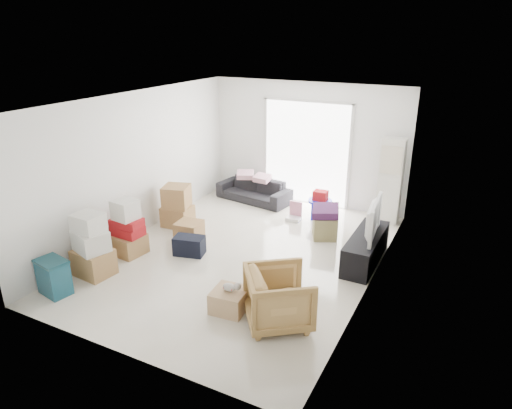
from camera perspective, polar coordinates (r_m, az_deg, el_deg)
The scene contains 21 objects.
room_shell at distance 7.61m, azimuth -1.81°, elevation 2.85°, with size 4.98×6.48×3.18m.
sliding_door at distance 10.25m, azimuth 6.27°, elevation 6.92°, with size 2.10×0.04×2.33m.
ac_tower at distance 9.55m, azimuth 16.45°, elevation 2.80°, with size 0.45×0.30×1.75m, color beige.
tv_console at distance 7.98m, azimuth 13.54°, elevation -5.37°, with size 0.45×1.51×0.50m, color black.
television at distance 7.85m, azimuth 13.73°, elevation -3.26°, with size 1.07×0.61×0.14m, color black.
sofa at distance 10.50m, azimuth -0.27°, elevation 2.24°, with size 1.74×0.51×0.68m, color #222226.
pillow_left at distance 10.48m, azimuth -1.35°, elevation 4.51°, with size 0.39×0.31×0.12m, color #DEA2B8.
pillow_right at distance 10.23m, azimuth 0.78°, elevation 4.10°, with size 0.36×0.29×0.12m, color #DEA2B8.
armchair at distance 6.18m, azimuth 2.89°, elevation -11.26°, with size 0.83×0.78×0.86m, color tan.
storage_bins at distance 7.51m, azimuth -23.97°, elevation -8.26°, with size 0.53×0.42×0.56m.
box_stack_a at distance 7.75m, azimuth -19.84°, elevation -5.13°, with size 0.64×0.58×1.06m.
box_stack_b at distance 8.28m, azimuth -15.76°, elevation -3.20°, with size 0.56×0.55×1.01m.
box_stack_c at distance 9.25m, azimuth -9.83°, elevation -0.25°, with size 0.61×0.61×0.84m.
loose_box at distance 8.66m, azimuth -8.34°, elevation -3.31°, with size 0.44×0.44×0.37m, color #A4724A.
duffel_bag at distance 8.14m, azimuth -8.34°, elevation -5.10°, with size 0.52×0.31×0.33m, color black.
ottoman at distance 8.76m, azimuth 8.59°, elevation -2.81°, with size 0.44×0.44×0.44m, color olive.
blanket at distance 8.65m, azimuth 8.69°, elevation -1.06°, with size 0.48×0.48×0.14m, color #4C1E4B.
kids_table at distance 9.50m, azimuth 8.04°, elevation 0.66°, with size 0.50×0.50×0.63m.
toy_walker at distance 9.54m, azimuth 4.82°, elevation -1.30°, with size 0.29×0.26×0.38m.
wood_crate at distance 6.58m, azimuth -3.32°, elevation -11.86°, with size 0.47×0.47×0.31m, color tan.
plush_bunny at distance 6.46m, azimuth -3.09°, elevation -10.26°, with size 0.27×0.15×0.14m.
Camera 1 is at (3.49, -6.33, 3.73)m, focal length 32.00 mm.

